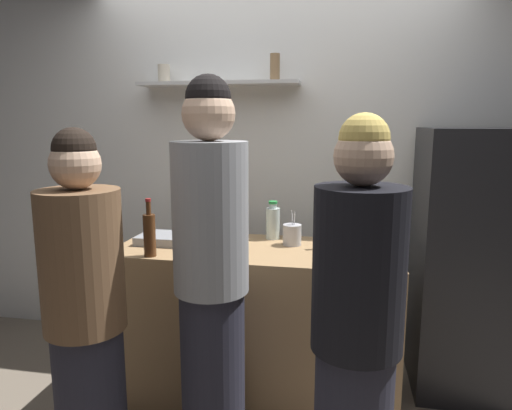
{
  "coord_description": "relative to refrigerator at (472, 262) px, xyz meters",
  "views": [
    {
      "loc": [
        0.47,
        -2.0,
        1.61
      ],
      "look_at": [
        -0.01,
        0.53,
        1.15
      ],
      "focal_mm": 32.53,
      "sensor_mm": 36.0,
      "label": 1
    }
  ],
  "objects": [
    {
      "name": "back_wall_assembly",
      "position": [
        -1.25,
        0.4,
        0.51
      ],
      "size": [
        4.8,
        0.32,
        2.6
      ],
      "color": "white",
      "rests_on": "ground"
    },
    {
      "name": "refrigerator",
      "position": [
        0.0,
        0.0,
        0.0
      ],
      "size": [
        0.64,
        0.65,
        1.58
      ],
      "color": "black",
      "rests_on": "ground"
    },
    {
      "name": "counter",
      "position": [
        -1.25,
        -0.32,
        -0.34
      ],
      "size": [
        1.6,
        0.65,
        0.9
      ],
      "primitive_type": "cube",
      "color": "#9E7A51",
      "rests_on": "ground"
    },
    {
      "name": "baking_pan",
      "position": [
        -1.79,
        -0.31,
        0.14
      ],
      "size": [
        0.34,
        0.24,
        0.05
      ],
      "primitive_type": "cube",
      "color": "gray",
      "rests_on": "counter"
    },
    {
      "name": "utensil_holder",
      "position": [
        -1.06,
        -0.22,
        0.17
      ],
      "size": [
        0.11,
        0.11,
        0.21
      ],
      "color": "#B2B2B7",
      "rests_on": "counter"
    },
    {
      "name": "wine_bottle_dark_glass",
      "position": [
        -0.61,
        -0.37,
        0.22
      ],
      "size": [
        0.08,
        0.08,
        0.3
      ],
      "color": "black",
      "rests_on": "counter"
    },
    {
      "name": "wine_bottle_pale_glass",
      "position": [
        -1.36,
        -0.21,
        0.24
      ],
      "size": [
        0.07,
        0.07,
        0.33
      ],
      "color": "#B2BFB2",
      "rests_on": "counter"
    },
    {
      "name": "wine_bottle_amber_glass",
      "position": [
        -1.78,
        -0.59,
        0.23
      ],
      "size": [
        0.07,
        0.07,
        0.31
      ],
      "color": "#472814",
      "rests_on": "counter"
    },
    {
      "name": "wine_bottle_green_glass",
      "position": [
        -0.8,
        -0.23,
        0.22
      ],
      "size": [
        0.06,
        0.06,
        0.3
      ],
      "color": "#19471E",
      "rests_on": "counter"
    },
    {
      "name": "water_bottle_plastic",
      "position": [
        -1.19,
        -0.09,
        0.22
      ],
      "size": [
        0.08,
        0.08,
        0.24
      ],
      "color": "silver",
      "rests_on": "counter"
    },
    {
      "name": "person_blonde",
      "position": [
        -0.71,
        -1.19,
        0.02
      ],
      "size": [
        0.34,
        0.34,
        1.64
      ],
      "rotation": [
        0.0,
        0.0,
        4.35
      ],
      "color": "#262633",
      "rests_on": "ground"
    },
    {
      "name": "person_grey_hoodie",
      "position": [
        -1.35,
        -0.91,
        0.12
      ],
      "size": [
        0.34,
        0.34,
        1.81
      ],
      "rotation": [
        0.0,
        0.0,
        6.18
      ],
      "color": "#262633",
      "rests_on": "ground"
    },
    {
      "name": "person_brown_jacket",
      "position": [
        -1.82,
        -1.17,
        -0.01
      ],
      "size": [
        0.34,
        0.34,
        1.59
      ],
      "rotation": [
        0.0,
        0.0,
        3.99
      ],
      "color": "#262633",
      "rests_on": "ground"
    }
  ]
}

